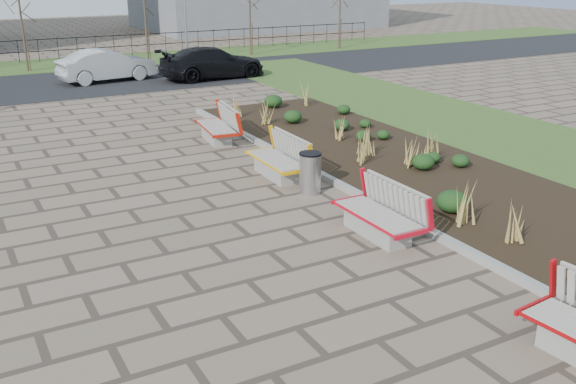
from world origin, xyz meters
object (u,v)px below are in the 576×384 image
bench_d (216,125)px  car_silver (107,65)px  bench_b (377,212)px  car_black (212,63)px  litter_bin (310,173)px  bench_c (277,158)px  lamp_east (185,3)px

bench_d → car_silver: 11.77m
bench_b → car_silver: bearing=90.6°
car_black → car_silver: bearing=68.1°
bench_d → litter_bin: (0.13, -5.23, -0.03)m
bench_b → litter_bin: 2.75m
bench_c → car_black: bearing=74.8°
bench_c → lamp_east: (5.00, 19.69, 2.54)m
car_silver → bench_b: bearing=173.3°
bench_b → car_black: (4.12, 18.16, 0.22)m
litter_bin → lamp_east: size_ratio=0.16×
bench_b → bench_c: same height
bench_b → bench_d: (0.00, 7.98, 0.00)m
bench_b → litter_bin: size_ratio=2.24×
car_black → bench_c: bearing=161.6°
bench_d → car_black: car_black is taller
bench_c → litter_bin: bearing=-83.6°
car_black → bench_d: bearing=155.9°
lamp_east → car_silver: bearing=-142.1°
bench_c → bench_b: bearing=-88.9°
bench_d → litter_bin: 5.23m
bench_b → car_silver: 19.75m
car_silver → car_black: bearing=-117.3°
bench_c → car_silver: car_silver is taller
litter_bin → car_silver: bearing=91.3°
bench_c → car_black: (4.12, 14.01, 0.22)m
bench_d → litter_bin: bench_d is taller
lamp_east → litter_bin: bearing=-103.0°
bench_c → bench_d: 3.83m
litter_bin → lamp_east: bearing=77.0°
bench_b → litter_bin: (0.13, 2.75, -0.03)m
bench_b → bench_d: size_ratio=1.00×
car_silver → car_black: 4.65m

